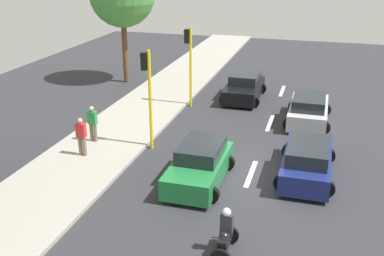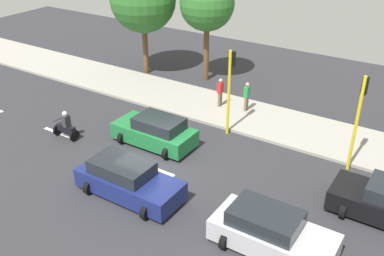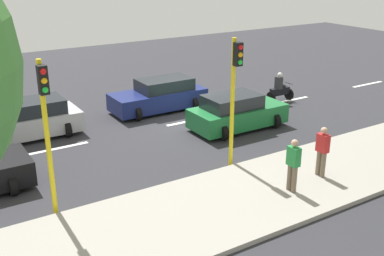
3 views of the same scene
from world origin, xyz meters
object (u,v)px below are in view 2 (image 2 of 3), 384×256
(car_green, at_px, (155,132))
(car_dark_blue, at_px, (128,180))
(pedestrian_near_signal, at_px, (247,96))
(traffic_light_midblock, at_px, (359,110))
(street_tree_north, at_px, (143,0))
(motorcycle, at_px, (66,127))
(car_silver, at_px, (271,232))
(street_tree_center, at_px, (207,4))
(traffic_light_corner, at_px, (230,80))
(pedestrian_by_tree, at_px, (220,91))

(car_green, distance_m, car_dark_blue, 4.24)
(pedestrian_near_signal, height_order, traffic_light_midblock, traffic_light_midblock)
(pedestrian_near_signal, relative_size, street_tree_north, 0.24)
(car_dark_blue, distance_m, pedestrian_near_signal, 9.64)
(motorcycle, relative_size, pedestrian_near_signal, 0.91)
(car_green, height_order, car_silver, same)
(motorcycle, height_order, street_tree_north, street_tree_north)
(car_silver, distance_m, car_dark_blue, 6.20)
(traffic_light_midblock, bearing_deg, motorcycle, 111.09)
(motorcycle, bearing_deg, traffic_light_midblock, -68.91)
(street_tree_north, relative_size, street_tree_center, 1.06)
(traffic_light_corner, height_order, traffic_light_midblock, same)
(car_dark_blue, relative_size, traffic_light_midblock, 1.00)
(car_green, relative_size, car_dark_blue, 0.92)
(car_silver, bearing_deg, car_green, 64.69)
(pedestrian_near_signal, distance_m, pedestrian_by_tree, 1.57)
(car_green, bearing_deg, street_tree_center, 15.27)
(pedestrian_near_signal, distance_m, street_tree_center, 6.82)
(car_dark_blue, height_order, traffic_light_midblock, traffic_light_midblock)
(pedestrian_near_signal, xyz_separation_m, street_tree_north, (2.00, 8.73, 3.96))
(pedestrian_by_tree, height_order, street_tree_center, street_tree_center)
(motorcycle, height_order, pedestrian_by_tree, pedestrian_by_tree)
(street_tree_north, bearing_deg, street_tree_center, -74.75)
(motorcycle, relative_size, pedestrian_by_tree, 0.91)
(motorcycle, relative_size, traffic_light_midblock, 0.34)
(pedestrian_near_signal, height_order, street_tree_center, street_tree_center)
(traffic_light_corner, distance_m, traffic_light_midblock, 6.23)
(street_tree_north, bearing_deg, car_dark_blue, -144.97)
(street_tree_center, bearing_deg, pedestrian_near_signal, -124.49)
(motorcycle, height_order, pedestrian_near_signal, pedestrian_near_signal)
(car_dark_blue, relative_size, street_tree_north, 0.63)
(car_green, distance_m, traffic_light_corner, 4.48)
(car_green, xyz_separation_m, motorcycle, (-1.94, 4.20, -0.07))
(car_green, height_order, traffic_light_midblock, traffic_light_midblock)
(car_dark_blue, distance_m, pedestrian_by_tree, 9.39)
(traffic_light_corner, bearing_deg, traffic_light_midblock, -90.00)
(motorcycle, bearing_deg, street_tree_center, -9.47)
(car_silver, height_order, traffic_light_corner, traffic_light_corner)
(pedestrian_near_signal, relative_size, traffic_light_midblock, 0.38)
(car_silver, height_order, pedestrian_by_tree, pedestrian_by_tree)
(pedestrian_by_tree, xyz_separation_m, street_tree_north, (2.29, 7.19, 3.96))
(pedestrian_near_signal, height_order, street_tree_north, street_tree_north)
(motorcycle, distance_m, traffic_light_corner, 8.61)
(traffic_light_midblock, bearing_deg, street_tree_center, 62.41)
(motorcycle, xyz_separation_m, street_tree_center, (10.76, -1.79, 4.39))
(pedestrian_by_tree, relative_size, street_tree_center, 0.25)
(pedestrian_near_signal, bearing_deg, car_silver, -149.04)
(traffic_light_midblock, relative_size, street_tree_north, 0.63)
(car_silver, relative_size, street_tree_center, 0.63)
(car_green, bearing_deg, street_tree_north, 40.55)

